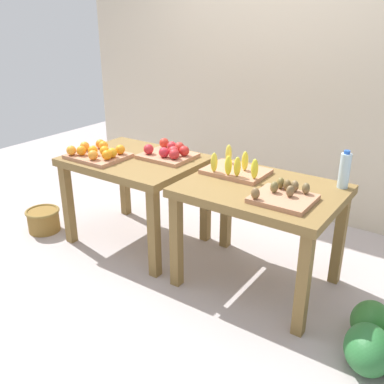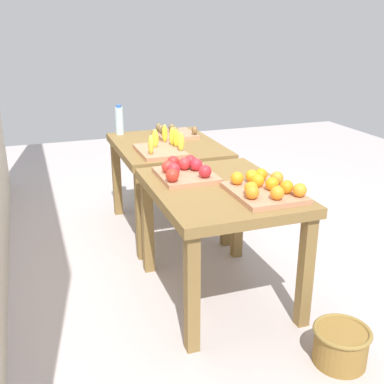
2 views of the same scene
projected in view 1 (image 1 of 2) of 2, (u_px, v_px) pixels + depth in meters
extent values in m
plane|color=#B3A8A6|center=(192.00, 259.00, 3.46)|extent=(8.00, 8.00, 0.00)
cube|color=beige|center=(278.00, 51.00, 3.91)|extent=(4.40, 0.12, 3.00)
cube|color=brown|center=(135.00, 161.00, 3.48)|extent=(1.04, 0.80, 0.06)
cube|color=brown|center=(68.00, 204.00, 3.61)|extent=(0.07, 0.07, 0.69)
cube|color=brown|center=(154.00, 234.00, 3.12)|extent=(0.07, 0.07, 0.69)
cube|color=brown|center=(124.00, 180.00, 4.13)|extent=(0.07, 0.07, 0.69)
cube|color=brown|center=(206.00, 203.00, 3.64)|extent=(0.07, 0.07, 0.69)
cube|color=brown|center=(261.00, 191.00, 2.89)|extent=(1.04, 0.80, 0.06)
cube|color=brown|center=(176.00, 242.00, 3.02)|extent=(0.07, 0.07, 0.69)
cube|color=brown|center=(303.00, 285.00, 2.53)|extent=(0.07, 0.07, 0.69)
cube|color=brown|center=(226.00, 208.00, 3.54)|extent=(0.07, 0.07, 0.69)
cube|color=brown|center=(339.00, 239.00, 3.05)|extent=(0.07, 0.07, 0.69)
cube|color=tan|center=(98.00, 156.00, 3.45)|extent=(0.44, 0.36, 0.03)
sphere|color=orange|center=(107.00, 155.00, 3.30)|extent=(0.10, 0.10, 0.08)
sphere|color=orange|center=(100.00, 144.00, 3.58)|extent=(0.09, 0.09, 0.08)
sphere|color=orange|center=(120.00, 150.00, 3.43)|extent=(0.10, 0.10, 0.08)
sphere|color=orange|center=(81.00, 151.00, 3.41)|extent=(0.08, 0.08, 0.08)
sphere|color=orange|center=(71.00, 150.00, 3.41)|extent=(0.11, 0.11, 0.08)
sphere|color=orange|center=(93.00, 151.00, 3.41)|extent=(0.10, 0.10, 0.08)
sphere|color=orange|center=(85.00, 146.00, 3.52)|extent=(0.10, 0.10, 0.08)
sphere|color=orange|center=(105.00, 151.00, 3.40)|extent=(0.08, 0.08, 0.08)
sphere|color=orange|center=(112.00, 153.00, 3.35)|extent=(0.09, 0.09, 0.08)
sphere|color=orange|center=(93.00, 155.00, 3.30)|extent=(0.09, 0.09, 0.08)
sphere|color=orange|center=(103.00, 146.00, 3.53)|extent=(0.08, 0.08, 0.08)
cube|color=tan|center=(168.00, 156.00, 3.45)|extent=(0.40, 0.34, 0.03)
sphere|color=red|center=(179.00, 147.00, 3.49)|extent=(0.09, 0.09, 0.08)
sphere|color=red|center=(172.00, 146.00, 3.51)|extent=(0.10, 0.10, 0.08)
sphere|color=red|center=(184.00, 151.00, 3.39)|extent=(0.10, 0.10, 0.08)
sphere|color=red|center=(174.00, 151.00, 3.38)|extent=(0.11, 0.11, 0.08)
sphere|color=red|center=(164.00, 143.00, 3.60)|extent=(0.11, 0.11, 0.08)
sphere|color=red|center=(174.00, 154.00, 3.31)|extent=(0.09, 0.09, 0.08)
sphere|color=red|center=(149.00, 149.00, 3.44)|extent=(0.10, 0.10, 0.08)
sphere|color=red|center=(164.00, 152.00, 3.36)|extent=(0.10, 0.10, 0.08)
cube|color=tan|center=(236.00, 171.00, 3.12)|extent=(0.44, 0.32, 0.03)
ellipsoid|color=yellow|center=(228.00, 165.00, 2.98)|extent=(0.07, 0.06, 0.14)
ellipsoid|color=yellow|center=(245.00, 161.00, 3.07)|extent=(0.06, 0.06, 0.14)
ellipsoid|color=yellow|center=(237.00, 167.00, 2.95)|extent=(0.06, 0.06, 0.14)
ellipsoid|color=yellow|center=(255.00, 169.00, 2.91)|extent=(0.06, 0.05, 0.14)
ellipsoid|color=yellow|center=(229.00, 154.00, 3.22)|extent=(0.05, 0.05, 0.14)
ellipsoid|color=yellow|center=(214.00, 162.00, 3.04)|extent=(0.06, 0.07, 0.14)
cube|color=tan|center=(283.00, 199.00, 2.66)|extent=(0.36, 0.32, 0.03)
ellipsoid|color=brown|center=(281.00, 183.00, 2.76)|extent=(0.06, 0.06, 0.07)
ellipsoid|color=brown|center=(295.00, 186.00, 2.72)|extent=(0.07, 0.07, 0.07)
ellipsoid|color=brown|center=(306.00, 188.00, 2.68)|extent=(0.07, 0.07, 0.07)
ellipsoid|color=brown|center=(287.00, 185.00, 2.73)|extent=(0.07, 0.07, 0.07)
ellipsoid|color=brown|center=(290.00, 191.00, 2.64)|extent=(0.06, 0.07, 0.07)
ellipsoid|color=brown|center=(255.00, 193.00, 2.60)|extent=(0.06, 0.05, 0.07)
ellipsoid|color=brown|center=(274.00, 187.00, 2.70)|extent=(0.06, 0.06, 0.07)
cylinder|color=silver|center=(344.00, 171.00, 2.83)|extent=(0.07, 0.07, 0.23)
cylinder|color=blue|center=(347.00, 152.00, 2.78)|extent=(0.04, 0.04, 0.02)
ellipsoid|color=#30702E|center=(371.00, 321.00, 2.59)|extent=(0.25, 0.30, 0.23)
ellipsoid|color=#2A6D34|center=(368.00, 349.00, 2.36)|extent=(0.35, 0.39, 0.25)
cylinder|color=olive|center=(44.00, 221.00, 3.88)|extent=(0.27, 0.27, 0.19)
torus|color=olive|center=(42.00, 211.00, 3.85)|extent=(0.30, 0.30, 0.02)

